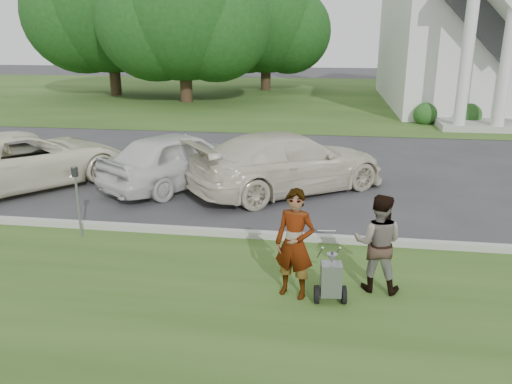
% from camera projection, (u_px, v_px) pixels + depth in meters
% --- Properties ---
extents(ground, '(120.00, 120.00, 0.00)m').
position_uv_depth(ground, '(269.00, 250.00, 9.72)').
color(ground, '#333335').
rests_on(ground, ground).
extents(grass_strip, '(80.00, 7.00, 0.01)m').
position_uv_depth(grass_strip, '(243.00, 338.00, 6.88)').
color(grass_strip, '#2C4919').
rests_on(grass_strip, ground).
extents(church_lawn, '(80.00, 30.00, 0.01)m').
position_uv_depth(church_lawn, '(316.00, 95.00, 35.20)').
color(church_lawn, '#2C4919').
rests_on(church_lawn, ground).
extents(curb, '(80.00, 0.18, 0.15)m').
position_uv_depth(curb, '(273.00, 236.00, 10.21)').
color(curb, '#9E9E93').
rests_on(curb, ground).
extents(church, '(9.19, 19.00, 24.10)m').
position_uv_depth(church, '(476.00, 0.00, 28.49)').
color(church, white).
rests_on(church, ground).
extents(tree_left, '(10.63, 8.40, 9.71)m').
position_uv_depth(tree_left, '(183.00, 17.00, 30.08)').
color(tree_left, '#332316').
rests_on(tree_left, ground).
extents(tree_far, '(11.64, 9.20, 10.73)m').
position_uv_depth(tree_far, '(109.00, 10.00, 33.58)').
color(tree_far, '#332316').
rests_on(tree_far, ground).
extents(tree_back, '(9.61, 7.60, 8.89)m').
position_uv_depth(tree_back, '(266.00, 26.00, 37.18)').
color(tree_back, '#332316').
rests_on(tree_back, ground).
extents(striping_cart, '(0.52, 1.00, 0.90)m').
position_uv_depth(striping_cart, '(331.00, 280.00, 7.69)').
color(striping_cart, black).
rests_on(striping_cart, ground).
extents(person_left, '(0.74, 0.60, 1.76)m').
position_uv_depth(person_left, '(295.00, 245.00, 7.75)').
color(person_left, '#999999').
rests_on(person_left, ground).
extents(person_right, '(0.87, 0.73, 1.63)m').
position_uv_depth(person_right, '(378.00, 244.00, 7.97)').
color(person_right, '#999999').
rests_on(person_right, ground).
extents(parking_meter_near, '(0.11, 0.10, 1.52)m').
position_uv_depth(parking_meter_near, '(77.00, 193.00, 10.05)').
color(parking_meter_near, gray).
rests_on(parking_meter_near, ground).
extents(car_a, '(5.36, 5.87, 1.52)m').
position_uv_depth(car_a, '(27.00, 160.00, 13.63)').
color(car_a, '#ECE9C9').
rests_on(car_a, ground).
extents(car_b, '(4.06, 4.77, 1.54)m').
position_uv_depth(car_b, '(180.00, 159.00, 13.68)').
color(car_b, silver).
rests_on(car_b, ground).
extents(car_c, '(5.67, 5.04, 1.58)m').
position_uv_depth(car_c, '(289.00, 162.00, 13.21)').
color(car_c, beige).
rests_on(car_c, ground).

